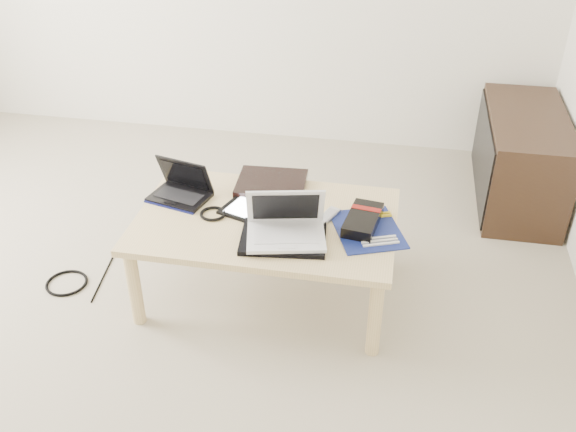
% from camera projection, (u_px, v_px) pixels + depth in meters
% --- Properties ---
extents(ground, '(4.00, 4.00, 0.00)m').
position_uv_depth(ground, '(113.00, 330.00, 2.72)').
color(ground, '#B3A991').
rests_on(ground, ground).
extents(coffee_table, '(1.10, 0.70, 0.40)m').
position_uv_depth(coffee_table, '(266.00, 227.00, 2.75)').
color(coffee_table, '#D9BB83').
rests_on(coffee_table, ground).
extents(media_cabinet, '(0.41, 0.90, 0.50)m').
position_uv_depth(media_cabinet, '(519.00, 158.00, 3.51)').
color(media_cabinet, '#332114').
rests_on(media_cabinet, ground).
extents(book, '(0.33, 0.28, 0.03)m').
position_uv_depth(book, '(272.00, 183.00, 2.94)').
color(book, black).
rests_on(book, coffee_table).
extents(netbook, '(0.29, 0.24, 0.18)m').
position_uv_depth(netbook, '(181.00, 190.00, 2.85)').
color(netbook, black).
rests_on(netbook, coffee_table).
extents(tablet, '(0.28, 0.24, 0.01)m').
position_uv_depth(tablet, '(250.00, 210.00, 2.76)').
color(tablet, black).
rests_on(tablet, coffee_table).
extents(remote, '(0.13, 0.22, 0.02)m').
position_uv_depth(remote, '(323.00, 220.00, 2.69)').
color(remote, '#B6B6BB').
rests_on(remote, coffee_table).
extents(neoprene_sleeve, '(0.37, 0.29, 0.02)m').
position_uv_depth(neoprene_sleeve, '(283.00, 238.00, 2.58)').
color(neoprene_sleeve, black).
rests_on(neoprene_sleeve, coffee_table).
extents(white_laptop, '(0.35, 0.28, 0.21)m').
position_uv_depth(white_laptop, '(286.00, 226.00, 2.56)').
color(white_laptop, white).
rests_on(white_laptop, neoprene_sleeve).
extents(motherboard, '(0.36, 0.39, 0.01)m').
position_uv_depth(motherboard, '(368.00, 229.00, 2.64)').
color(motherboard, '#0D1356').
rests_on(motherboard, coffee_table).
extents(gpu_box, '(0.16, 0.27, 0.06)m').
position_uv_depth(gpu_box, '(363.00, 220.00, 2.66)').
color(gpu_box, black).
rests_on(gpu_box, coffee_table).
extents(cable_coil, '(0.12, 0.12, 0.01)m').
position_uv_depth(cable_coil, '(213.00, 214.00, 2.74)').
color(cable_coil, black).
rests_on(cable_coil, coffee_table).
extents(floor_cable_coil, '(0.24, 0.24, 0.01)m').
position_uv_depth(floor_cable_coil, '(67.00, 283.00, 2.98)').
color(floor_cable_coil, black).
rests_on(floor_cable_coil, ground).
extents(floor_cable_trail, '(0.06, 0.39, 0.01)m').
position_uv_depth(floor_cable_trail, '(104.00, 275.00, 3.03)').
color(floor_cable_trail, black).
rests_on(floor_cable_trail, ground).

